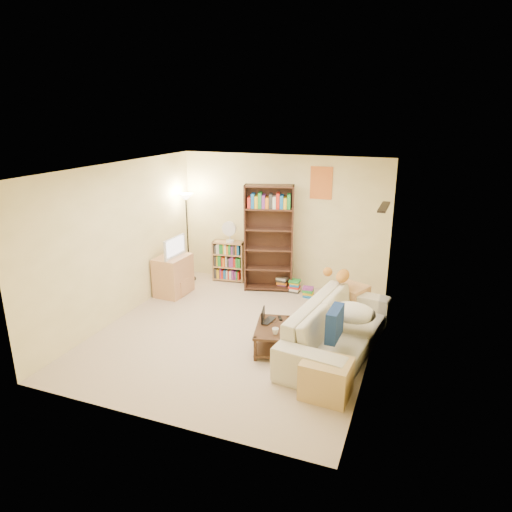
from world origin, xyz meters
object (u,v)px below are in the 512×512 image
Objects in this scene: coffee_table at (272,335)px; tabby_cat at (340,275)px; floor_lamp at (186,212)px; side_table at (350,301)px; television at (172,247)px; laptop at (271,321)px; short_bookshelf at (229,261)px; end_cabinet at (326,379)px; mug at (275,331)px; tv_stand at (173,275)px; sofa at (338,328)px; tall_bookshelf at (269,236)px; desk_fan at (229,231)px.

tabby_cat is at bearing 48.08° from coffee_table.
side_table is (3.32, -0.62, -1.12)m from floor_lamp.
side_table is at bearing -84.65° from television.
tabby_cat reaches higher than side_table.
laptop is at bearing -124.14° from tabby_cat.
end_cabinet is at bearing -57.15° from short_bookshelf.
end_cabinet is (0.85, -0.63, -0.16)m from mug.
tv_stand is at bearing 69.23° from laptop.
tabby_cat is at bearing 18.61° from sofa.
floor_lamp is at bearing 57.41° from laptop.
laptop is at bearing -114.61° from television.
tall_bookshelf is 1.70m from floor_lamp.
mug is at bearing 143.22° from end_cabinet.
short_bookshelf is 0.64m from desk_fan.
floor_lamp is (-2.47, 2.09, 1.17)m from coffee_table.
end_cabinet is (2.67, -3.18, -0.17)m from short_bookshelf.
mug is (-0.58, -1.45, -0.39)m from tabby_cat.
coffee_table is 0.50× the size of floor_lamp.
television is at bearing 147.09° from end_cabinet.
tv_stand reaches higher than end_cabinet.
side_table reaches higher than mug.
desk_fan is at bearing 155.99° from tabby_cat.
desk_fan is at bearing 155.80° from tall_bookshelf.
coffee_table is at bearing 119.77° from mug.
coffee_table is 0.20m from laptop.
television is (-3.07, 0.08, 0.12)m from tabby_cat.
television is 0.81× the size of short_bookshelf.
laptop is (-0.76, -1.12, -0.42)m from tabby_cat.
desk_fan is (0.71, 0.97, 0.12)m from television.
sofa is 1.25× the size of tall_bookshelf.
short_bookshelf is (-1.65, 2.21, 0.04)m from laptop.
desk_fan reaches higher than tabby_cat.
mug is at bearing -72.83° from coffee_table.
short_bookshelf reaches higher than laptop.
tv_stand is at bearing 148.50° from mug.
short_bookshelf is (-2.59, 2.04, 0.05)m from sofa.
laptop is at bearing -123.83° from side_table.
desk_fan is (0.04, -0.04, 0.63)m from short_bookshelf.
tall_bookshelf reaches higher than side_table.
end_cabinet reaches higher than mug.
short_bookshelf is 1.90× the size of desk_fan.
tall_bookshelf reaches higher than floor_lamp.
short_bookshelf is at bearing 17.94° from floor_lamp.
laptop is 3.28m from floor_lamp.
laptop is 1.41m from end_cabinet.
side_table reaches higher than coffee_table.
tall_bookshelf is at bearing 148.82° from tabby_cat.
sofa is 0.95m from laptop.
coffee_table is at bearing -40.24° from floor_lamp.
tall_bookshelf reaches higher than end_cabinet.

